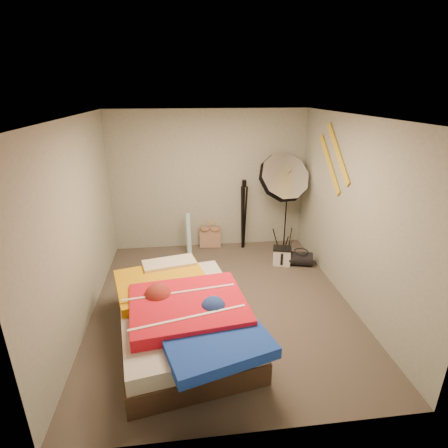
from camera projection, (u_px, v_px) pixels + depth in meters
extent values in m
plane|color=#51483E|center=(222.00, 303.00, 4.89)|extent=(4.00, 4.00, 0.00)
plane|color=silver|center=(222.00, 117.00, 3.99)|extent=(4.00, 4.00, 0.00)
plane|color=#9DA292|center=(209.00, 181.00, 6.29)|extent=(3.50, 0.00, 3.50)
plane|color=#9DA292|center=(253.00, 312.00, 2.59)|extent=(3.50, 0.00, 3.50)
plane|color=#9DA292|center=(79.00, 225.00, 4.24)|extent=(0.00, 4.00, 4.00)
plane|color=#9DA292|center=(352.00, 214.00, 4.64)|extent=(0.00, 4.00, 4.00)
cube|color=tan|center=(210.00, 237.00, 6.58)|extent=(0.40, 0.20, 0.40)
cylinder|color=#5EB5C9|center=(189.00, 234.00, 6.21)|extent=(0.10, 0.22, 0.77)
cube|color=silver|center=(282.00, 257.00, 5.92)|extent=(0.33, 0.27, 0.29)
cylinder|color=black|center=(300.00, 259.00, 5.90)|extent=(0.44, 0.33, 0.24)
cube|color=gold|center=(338.00, 153.00, 4.94)|extent=(0.02, 0.91, 0.78)
cube|color=gold|center=(329.00, 164.00, 5.24)|extent=(0.02, 0.91, 0.78)
cube|color=#473021|center=(183.00, 327.00, 4.18)|extent=(1.75, 2.24, 0.26)
cube|color=beige|center=(182.00, 312.00, 4.10)|extent=(1.70, 2.19, 0.18)
cube|color=gold|center=(163.00, 285.00, 4.41)|extent=(1.31, 1.21, 0.14)
cube|color=red|center=(188.00, 307.00, 3.92)|extent=(1.40, 1.22, 0.16)
cube|color=blue|center=(216.00, 341.00, 3.44)|extent=(1.19, 1.06, 0.12)
cube|color=pink|center=(169.00, 266.00, 4.80)|extent=(0.76, 0.47, 0.14)
cylinder|color=black|center=(286.00, 210.00, 6.41)|extent=(0.02, 0.02, 1.45)
cube|color=black|center=(288.00, 174.00, 6.17)|extent=(0.06, 0.06, 0.09)
cone|color=silver|center=(283.00, 178.00, 6.04)|extent=(1.07, 0.74, 1.06)
cylinder|color=black|center=(243.00, 218.00, 6.41)|extent=(0.04, 0.04, 1.18)
cube|color=black|center=(244.00, 183.00, 6.17)|extent=(0.07, 0.07, 0.12)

